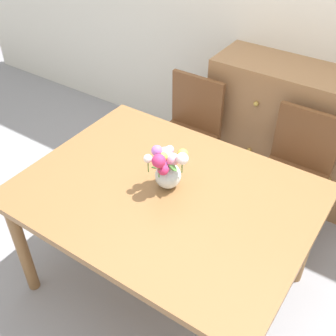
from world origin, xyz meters
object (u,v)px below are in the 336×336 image
Objects in this scene: dining_table at (166,204)px; dresser at (302,135)px; chair_left at (189,128)px; flower_vase at (167,168)px; chair_right at (295,167)px.

dresser is (0.31, 1.33, -0.19)m from dining_table.
chair_left is 3.50× the size of flower_vase.
dining_table is at bearing 114.47° from chair_left.
chair_left reaches higher than dining_table.
chair_right reaches higher than dining_table.
chair_right is 0.43m from dresser.
chair_left is at bearing 0.00° from chair_right.
dresser is (-0.10, 0.42, -0.02)m from chair_right.
dresser is 5.47× the size of flower_vase.
dresser is at bearing -150.19° from chair_left.
chair_left is at bearing 114.47° from dining_table.
dining_table is 1.02m from chair_left.
dining_table is 1.02m from chair_right.
chair_left is 1.00× the size of chair_right.
chair_left is 0.64× the size of dresser.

